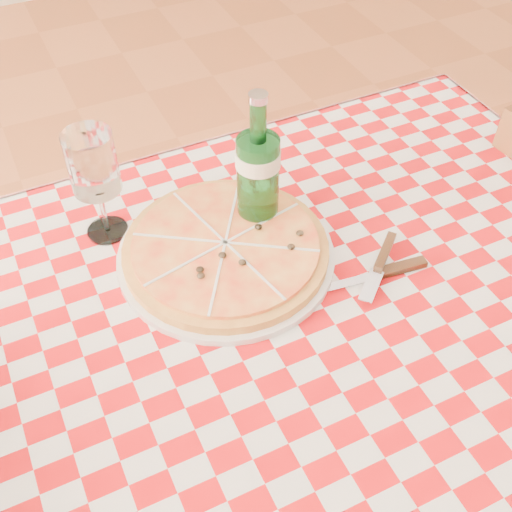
{
  "coord_description": "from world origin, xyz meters",
  "views": [
    {
      "loc": [
        -0.32,
        -0.56,
        1.54
      ],
      "look_at": [
        -0.02,
        0.06,
        0.82
      ],
      "focal_mm": 45.0,
      "sensor_mm": 36.0,
      "label": 1
    }
  ],
  "objects_px": {
    "pizza_plate": "(226,249)",
    "wine_glass": "(98,186)",
    "dining_table": "(282,340)",
    "water_bottle": "(258,165)"
  },
  "relations": [
    {
      "from": "pizza_plate",
      "to": "wine_glass",
      "type": "bearing_deg",
      "value": 137.23
    },
    {
      "from": "dining_table",
      "to": "pizza_plate",
      "type": "height_order",
      "value": "pizza_plate"
    },
    {
      "from": "pizza_plate",
      "to": "wine_glass",
      "type": "distance_m",
      "value": 0.23
    },
    {
      "from": "pizza_plate",
      "to": "water_bottle",
      "type": "relative_size",
      "value": 1.37
    },
    {
      "from": "wine_glass",
      "to": "water_bottle",
      "type": "bearing_deg",
      "value": -21.65
    },
    {
      "from": "water_bottle",
      "to": "wine_glass",
      "type": "bearing_deg",
      "value": 158.35
    },
    {
      "from": "dining_table",
      "to": "water_bottle",
      "type": "height_order",
      "value": "water_bottle"
    },
    {
      "from": "dining_table",
      "to": "wine_glass",
      "type": "distance_m",
      "value": 0.4
    },
    {
      "from": "water_bottle",
      "to": "wine_glass",
      "type": "relative_size",
      "value": 1.3
    },
    {
      "from": "dining_table",
      "to": "wine_glass",
      "type": "xyz_separation_m",
      "value": [
        -0.2,
        0.28,
        0.2
      ]
    }
  ]
}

